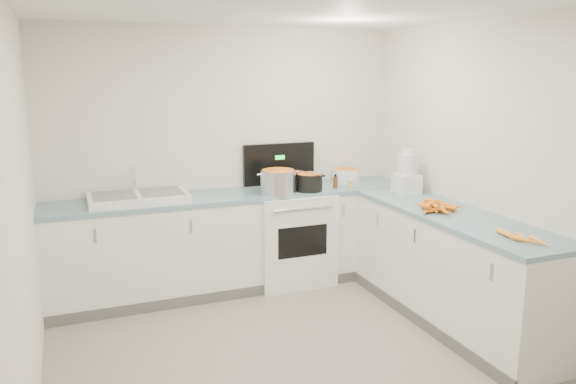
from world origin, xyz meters
name	(u,v)px	position (x,y,z in m)	size (l,w,h in m)	color
floor	(306,370)	(0.00, 0.00, 0.00)	(3.50, 4.00, 0.00)	gray
ceiling	(309,2)	(0.00, 0.00, 2.50)	(3.50, 4.00, 0.00)	silver
wall_back	(226,157)	(0.00, 2.00, 1.25)	(3.50, 2.50, 0.00)	silver
wall_front	(542,320)	(0.00, -2.00, 1.25)	(3.50, 2.50, 0.00)	silver
wall_left	(17,225)	(-1.75, 0.00, 1.25)	(4.00, 2.50, 0.00)	silver
wall_right	(513,180)	(1.75, 0.00, 1.25)	(4.00, 2.50, 0.00)	silver
counter_back	(236,241)	(0.00, 1.70, 0.47)	(3.50, 0.62, 0.94)	white
counter_right	(451,268)	(1.45, 0.30, 0.47)	(0.62, 2.20, 0.94)	white
stove	(290,235)	(0.55, 1.69, 0.47)	(0.76, 0.65, 1.36)	white
sink	(138,197)	(-0.90, 1.70, 0.98)	(0.86, 0.52, 0.31)	white
steel_pot	(278,183)	(0.38, 1.54, 1.04)	(0.34, 0.34, 0.25)	silver
black_pot	(309,183)	(0.70, 1.55, 1.01)	(0.26, 0.26, 0.19)	black
wooden_spoon	(309,173)	(0.70, 1.55, 1.12)	(0.01, 0.01, 0.34)	#AD7A47
mixing_bowl	(346,175)	(1.24, 1.82, 1.01)	(0.30, 0.30, 0.14)	white
extract_bottle	(335,182)	(0.99, 1.56, 1.00)	(0.05, 0.05, 0.12)	#593319
spice_jar	(350,185)	(1.11, 1.48, 0.98)	(0.05, 0.05, 0.08)	#E5B266
food_processor	(407,174)	(1.54, 1.14, 1.12)	(0.22, 0.26, 0.41)	white
carrot_pile	(434,207)	(1.35, 0.43, 0.98)	(0.41, 0.40, 0.09)	orange
peeled_carrots	(521,238)	(1.39, -0.49, 0.96)	(0.16, 0.43, 0.04)	orange
peelings	(115,195)	(-1.10, 1.71, 1.02)	(0.24, 0.25, 0.01)	tan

